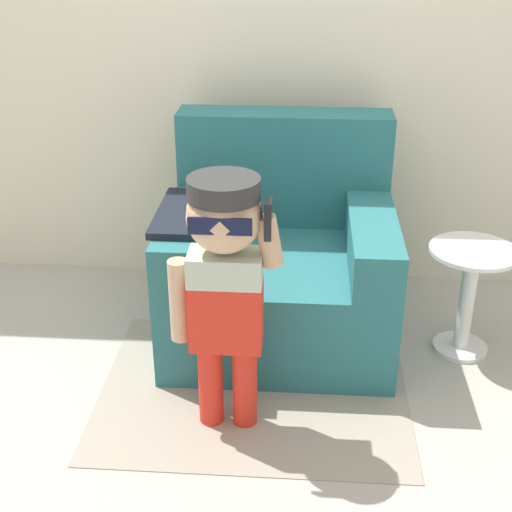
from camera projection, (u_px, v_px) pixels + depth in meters
ground_plane at (249, 353)px, 3.13m from camera, size 10.00×10.00×0.00m
wall_back at (262, 19)px, 3.28m from camera, size 10.00×0.05×2.60m
armchair at (280, 262)px, 3.18m from camera, size 0.99×0.90×0.94m
person_child at (225, 268)px, 2.43m from camera, size 0.40×0.30×0.98m
side_table at (468, 290)px, 3.03m from camera, size 0.37×0.37×0.49m
rug at (254, 388)px, 2.90m from camera, size 1.23×1.00×0.01m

